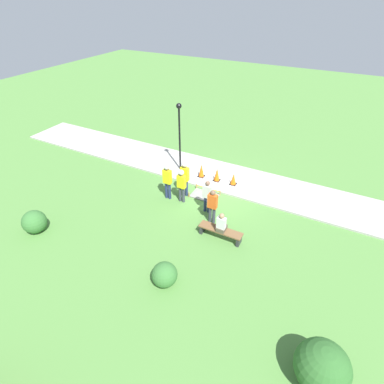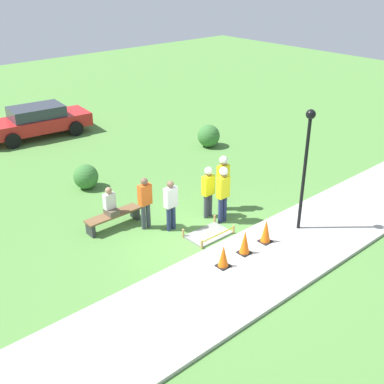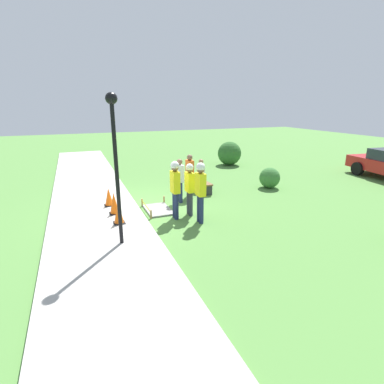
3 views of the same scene
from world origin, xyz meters
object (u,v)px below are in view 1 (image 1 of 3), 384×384
worker_supervisor (185,175)px  bystander_in_orange_shirt (212,205)px  worker_assistant (181,183)px  worker_trainee (167,178)px  lamppost_near (179,128)px  traffic_cone_near_patch (233,179)px  traffic_cone_far_patch (217,175)px  traffic_cone_sidewalk_edge (201,171)px  bystander_in_gray_shirt (207,195)px  person_seated_on_bench (221,224)px  park_bench (220,232)px

worker_supervisor → bystander_in_orange_shirt: bearing=147.8°
worker_assistant → bystander_in_orange_shirt: bearing=158.7°
worker_trainee → lamppost_near: size_ratio=0.51×
traffic_cone_near_patch → traffic_cone_far_patch: (0.90, 0.07, 0.04)m
traffic_cone_sidewalk_edge → bystander_in_gray_shirt: bearing=121.3°
traffic_cone_sidewalk_edge → lamppost_near: bearing=-5.9°
traffic_cone_near_patch → person_seated_on_bench: size_ratio=0.73×
person_seated_on_bench → worker_trainee: size_ratio=0.47×
bystander_in_orange_shirt → bystander_in_gray_shirt: bystander_in_orange_shirt is taller
bystander_in_orange_shirt → person_seated_on_bench: bearing=134.2°
person_seated_on_bench → worker_trainee: (3.42, -1.46, 0.36)m
park_bench → bystander_in_gray_shirt: size_ratio=1.10×
person_seated_on_bench → worker_assistant: 3.11m
traffic_cone_sidewalk_edge → worker_assistant: bearing=92.7°
worker_trainee → bystander_in_orange_shirt: worker_trainee is taller
worker_assistant → lamppost_near: bearing=-59.1°
traffic_cone_near_patch → worker_trainee: worker_trainee is taller
traffic_cone_far_patch → worker_supervisor: worker_supervisor is taller
lamppost_near → person_seated_on_bench: bearing=136.1°
traffic_cone_far_patch → bystander_in_gray_shirt: 2.63m
park_bench → lamppost_near: lamppost_near is taller
traffic_cone_near_patch → park_bench: bearing=103.7°
park_bench → worker_assistant: size_ratio=1.04×
park_bench → person_seated_on_bench: person_seated_on_bench is taller
worker_trainee → bystander_in_gray_shirt: (-2.14, 0.08, -0.23)m
worker_supervisor → worker_trainee: (0.60, 0.61, 0.02)m
worker_assistant → park_bench: bearing=150.8°
traffic_cone_far_patch → bystander_in_orange_shirt: bystander_in_orange_shirt is taller
person_seated_on_bench → traffic_cone_near_patch: bearing=-75.9°
traffic_cone_near_patch → bystander_in_orange_shirt: (-0.23, 3.18, 0.55)m
person_seated_on_bench → bystander_in_orange_shirt: (0.76, -0.78, 0.16)m
worker_assistant → traffic_cone_far_patch: bearing=-108.6°
worker_trainee → lamppost_near: lamppost_near is taller
bystander_in_orange_shirt → park_bench: bearing=134.7°
traffic_cone_near_patch → person_seated_on_bench: bearing=104.1°
traffic_cone_far_patch → worker_assistant: (0.79, 2.36, 0.59)m
park_bench → worker_supervisor: (2.78, -2.02, 0.82)m
bystander_in_gray_shirt → person_seated_on_bench: bearing=132.8°
traffic_cone_near_patch → bystander_in_gray_shirt: 2.64m
bystander_in_orange_shirt → traffic_cone_near_patch: bearing=-85.9°
person_seated_on_bench → bystander_in_orange_shirt: 1.11m
traffic_cone_sidewalk_edge → bystander_in_orange_shirt: 3.75m
worker_assistant → bystander_in_orange_shirt: worker_assistant is taller
worker_supervisor → traffic_cone_sidewalk_edge: bearing=-90.4°
traffic_cone_near_patch → park_bench: (-0.96, 3.91, -0.10)m
worker_assistant → traffic_cone_near_patch: bearing=-125.0°
park_bench → worker_assistant: worker_assistant is taller
traffic_cone_near_patch → worker_supervisor: worker_supervisor is taller
park_bench → bystander_in_gray_shirt: bystander_in_gray_shirt is taller
traffic_cone_far_patch → person_seated_on_bench: 4.35m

